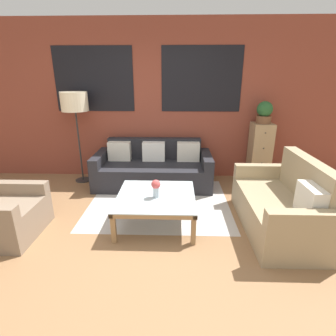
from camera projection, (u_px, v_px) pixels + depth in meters
ground_plane at (129, 251)px, 2.94m from camera, size 16.00×16.00×0.00m
wall_back_brick at (148, 102)px, 4.77m from camera, size 8.40×0.09×2.80m
rug at (159, 202)px, 4.07m from camera, size 2.12×1.79×0.00m
couch_dark at (153, 169)px, 4.68m from camera, size 2.03×0.88×0.78m
settee_vintage at (282, 207)px, 3.28m from camera, size 0.80×1.56×0.92m
armchair_corner at (1, 214)px, 3.16m from camera, size 0.80×0.83×0.84m
coffee_table at (156, 199)px, 3.40m from camera, size 1.00×1.00×0.40m
floor_lamp at (75, 104)px, 4.47m from camera, size 0.45×0.45×1.61m
drawer_cabinet at (260, 153)px, 4.75m from camera, size 0.35×0.39×1.08m
potted_plant at (264, 112)px, 4.51m from camera, size 0.27×0.27×0.38m
flower_vase at (156, 187)px, 3.28m from camera, size 0.12×0.12×0.24m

